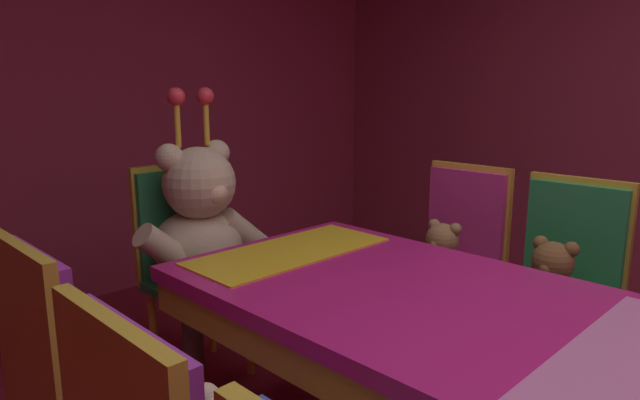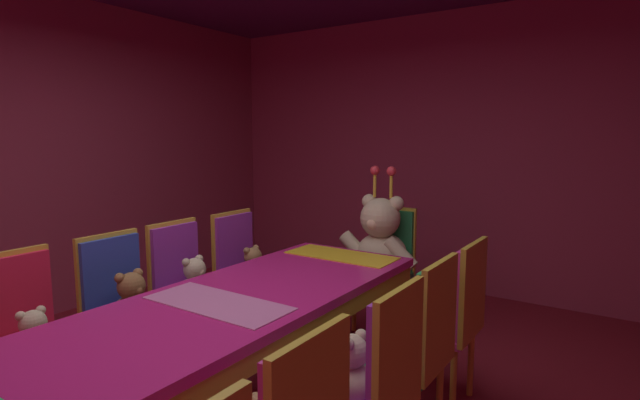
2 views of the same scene
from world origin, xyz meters
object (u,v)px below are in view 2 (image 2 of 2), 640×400
at_px(banquet_table, 218,320).
at_px(teddy_left_4, 254,267).
at_px(teddy_right_2, 350,371).
at_px(chair_right_3, 423,336).
at_px(king_teddy_bear, 379,241).
at_px(chair_right_4, 459,307).
at_px(teddy_left_3, 196,282).
at_px(chair_left_1, 20,327).
at_px(teddy_left_1, 35,338).
at_px(chair_left_4, 240,262).
at_px(chair_left_2, 118,298).
at_px(chair_right_2, 381,377).
at_px(teddy_right_3, 396,330).
at_px(teddy_left_2, 133,302).
at_px(chair_left_3, 181,278).
at_px(throne_chair, 388,254).
at_px(teddy_right_4, 434,304).

height_order(banquet_table, teddy_left_4, banquet_table).
height_order(banquet_table, teddy_right_2, teddy_right_2).
distance_m(banquet_table, teddy_left_4, 1.29).
bearing_deg(chair_right_3, king_teddy_bear, -54.91).
bearing_deg(banquet_table, chair_right_4, 48.69).
bearing_deg(teddy_left_3, chair_left_1, -97.77).
xyz_separation_m(banquet_table, king_teddy_bear, (0.00, 1.77, 0.08)).
xyz_separation_m(teddy_left_1, chair_left_4, (-0.11, 1.60, 0.03)).
bearing_deg(chair_left_2, teddy_left_1, -76.47).
bearing_deg(chair_right_4, banquet_table, 48.69).
xyz_separation_m(teddy_left_3, chair_right_2, (1.64, -0.49, 0.01)).
relative_size(chair_right_2, teddy_right_3, 2.97).
distance_m(teddy_left_2, chair_right_2, 1.62).
height_order(teddy_left_4, king_teddy_bear, king_teddy_bear).
distance_m(chair_left_4, teddy_left_4, 0.14).
xyz_separation_m(chair_left_3, chair_right_3, (1.77, -0.00, 0.00)).
xyz_separation_m(teddy_right_2, chair_right_3, (0.13, 0.49, 0.01)).
xyz_separation_m(chair_left_1, chair_left_4, (0.03, 1.60, 0.00)).
bearing_deg(teddy_left_4, banquet_table, -56.33).
height_order(chair_left_2, teddy_right_3, chair_left_2).
bearing_deg(teddy_right_3, teddy_left_4, -20.96).
height_order(teddy_left_1, chair_right_3, chair_right_3).
bearing_deg(throne_chair, teddy_left_1, -16.81).
distance_m(chair_left_4, teddy_right_2, 1.91).
bearing_deg(chair_left_3, chair_right_3, -0.11).
height_order(chair_left_2, chair_left_3, same).
bearing_deg(chair_left_4, teddy_left_4, 0.00).
bearing_deg(teddy_left_2, chair_left_3, 107.63).
bearing_deg(teddy_right_2, chair_left_4, -32.98).
relative_size(chair_left_2, teddy_left_3, 3.05).
bearing_deg(teddy_left_1, throne_chair, 73.19).
xyz_separation_m(chair_left_1, teddy_left_4, (0.17, 1.60, -0.02)).
xyz_separation_m(teddy_left_2, teddy_right_3, (1.46, 0.49, -0.01)).
bearing_deg(teddy_left_4, chair_right_4, -2.02).
xyz_separation_m(teddy_left_3, teddy_right_2, (1.49, -0.49, -0.00)).
bearing_deg(chair_left_3, teddy_right_2, -16.71).
relative_size(teddy_left_1, chair_left_4, 0.28).
relative_size(chair_right_2, chair_right_4, 1.00).
bearing_deg(banquet_table, teddy_right_2, 2.23).
bearing_deg(chair_left_1, king_teddy_bear, 68.89).
bearing_deg(teddy_right_2, teddy_left_1, 20.48).
xyz_separation_m(banquet_table, chair_right_2, (0.89, 0.03, -0.06)).
bearing_deg(teddy_right_3, banquet_table, 35.21).
xyz_separation_m(teddy_left_2, teddy_right_4, (1.48, 0.99, -0.01)).
xyz_separation_m(chair_right_2, throne_chair, (-0.89, 1.91, 0.00)).
height_order(chair_left_1, teddy_right_4, chair_left_1).
relative_size(teddy_left_1, teddy_right_3, 0.83).
relative_size(chair_right_3, teddy_right_3, 2.97).
distance_m(chair_right_3, teddy_right_3, 0.15).
bearing_deg(teddy_left_2, teddy_left_4, 89.02).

